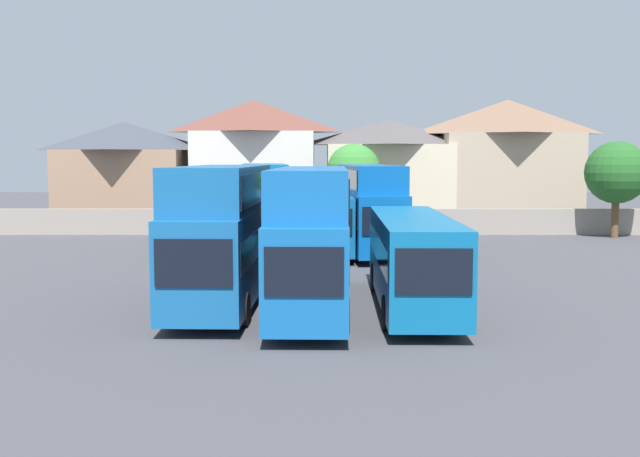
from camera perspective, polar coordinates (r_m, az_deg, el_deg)
The scene contains 14 objects.
ground at distance 44.55m, azimuth 0.06°, elevation -1.40°, with size 140.00×140.00×0.00m, color #424247.
depot_boundary_wall at distance 51.34m, azimuth 0.08°, elevation 0.53°, with size 56.00×0.50×1.80m, color gray.
bus_1 at distance 26.79m, azimuth -7.37°, elevation 0.07°, with size 2.89×10.44×5.05m.
bus_2 at distance 26.15m, azimuth -0.48°, elevation -0.09°, with size 2.77×12.04×4.98m.
bus_3 at distance 26.43m, azimuth 7.34°, elevation -2.10°, with size 2.71×11.13×3.28m.
bus_4 at distance 41.76m, azimuth -4.13°, elevation 1.99°, with size 3.30×10.34×4.99m.
bus_5 at distance 41.63m, azimuth 0.73°, elevation 0.75°, with size 2.75×11.07×3.33m.
bus_6 at distance 41.19m, azimuth 4.05°, elevation 1.90°, with size 3.37×10.98×4.92m.
house_terrace_left at distance 60.71m, azimuth -14.60°, elevation 4.19°, with size 10.03×7.78×8.15m.
house_terrace_centre at distance 59.06m, azimuth -4.88°, elevation 5.17°, with size 9.88×6.67×9.88m.
house_terrace_right at distance 59.19m, azimuth 5.48°, elevation 4.39°, with size 10.15×7.36×8.30m.
house_terrace_far_right at distance 60.90m, azimuth 14.40°, elevation 5.05°, with size 10.98×7.18×9.91m.
tree_left_of_lot at distance 52.96m, azimuth 22.10°, elevation 4.00°, with size 4.13×4.13×6.43m.
tree_behind_wall at distance 53.71m, azimuth 2.81°, elevation 4.44°, with size 3.90×3.90×6.35m.
Camera 1 is at (0.10, -26.23, 5.36)m, focal length 41.50 mm.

